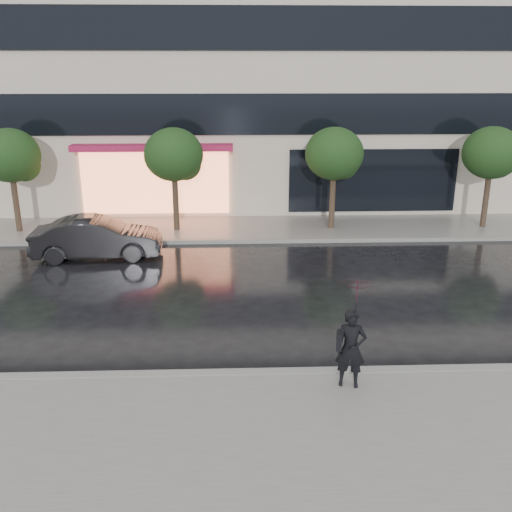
{
  "coord_description": "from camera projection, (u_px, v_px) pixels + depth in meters",
  "views": [
    {
      "loc": [
        -0.72,
        -11.34,
        6.04
      ],
      "look_at": [
        -0.2,
        2.71,
        1.4
      ],
      "focal_mm": 40.0,
      "sensor_mm": 36.0,
      "label": 1
    }
  ],
  "objects": [
    {
      "name": "sidewalk_far",
      "position": [
        254.0,
        228.0,
        22.39
      ],
      "size": [
        60.0,
        3.5,
        0.12
      ],
      "primitive_type": "cube",
      "color": "slate",
      "rests_on": "ground"
    },
    {
      "name": "tree_far_east",
      "position": [
        493.0,
        155.0,
        21.6
      ],
      "size": [
        2.2,
        2.2,
        3.99
      ],
      "color": "#33261C",
      "rests_on": "ground"
    },
    {
      "name": "tree_mid_east",
      "position": [
        336.0,
        156.0,
        21.39
      ],
      "size": [
        2.2,
        2.2,
        3.99
      ],
      "color": "#33261C",
      "rests_on": "ground"
    },
    {
      "name": "tree_far_west",
      "position": [
        12.0,
        157.0,
        20.97
      ],
      "size": [
        2.2,
        2.2,
        3.99
      ],
      "color": "#33261C",
      "rests_on": "ground"
    },
    {
      "name": "ground",
      "position": [
        270.0,
        354.0,
        12.68
      ],
      "size": [
        120.0,
        120.0,
        0.0
      ],
      "primitive_type": "plane",
      "color": "black",
      "rests_on": "ground"
    },
    {
      "name": "curb_far",
      "position": [
        256.0,
        241.0,
        20.72
      ],
      "size": [
        60.0,
        0.25,
        0.14
      ],
      "primitive_type": "cube",
      "color": "gray",
      "rests_on": "ground"
    },
    {
      "name": "curb_near",
      "position": [
        273.0,
        374.0,
        11.71
      ],
      "size": [
        60.0,
        0.25,
        0.14
      ],
      "primitive_type": "cube",
      "color": "gray",
      "rests_on": "ground"
    },
    {
      "name": "pedestrian_with_umbrella",
      "position": [
        354.0,
        318.0,
        10.75
      ],
      "size": [
        1.0,
        1.01,
        2.21
      ],
      "rotation": [
        0.0,
        0.0,
        -0.19
      ],
      "color": "black",
      "rests_on": "sidewalk_near"
    },
    {
      "name": "tree_mid_west",
      "position": [
        175.0,
        156.0,
        21.18
      ],
      "size": [
        2.2,
        2.2,
        3.99
      ],
      "color": "#33261C",
      "rests_on": "ground"
    },
    {
      "name": "sidewalk_near",
      "position": [
        281.0,
        442.0,
        9.58
      ],
      "size": [
        60.0,
        4.5,
        0.12
      ],
      "primitive_type": "cube",
      "color": "slate",
      "rests_on": "ground"
    },
    {
      "name": "parked_car",
      "position": [
        97.0,
        238.0,
        18.88
      ],
      "size": [
        4.29,
        1.75,
        1.38
      ],
      "primitive_type": "imported",
      "rotation": [
        0.0,
        0.0,
        1.64
      ],
      "color": "black",
      "rests_on": "ground"
    },
    {
      "name": "office_building",
      "position": [
        248.0,
        2.0,
        26.91
      ],
      "size": [
        30.0,
        12.76,
        18.0
      ],
      "color": "beige",
      "rests_on": "ground"
    }
  ]
}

